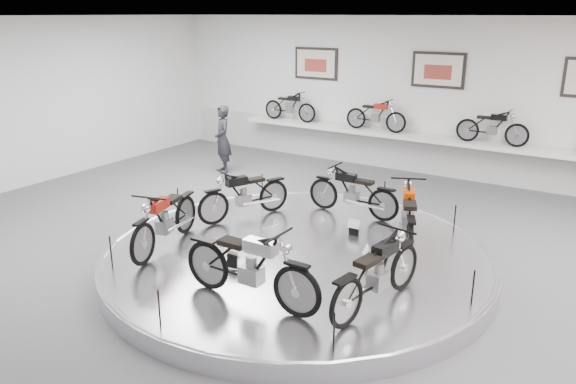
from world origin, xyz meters
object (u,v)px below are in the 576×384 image
Objects in this scene: bike_e at (250,265)px; display_platform at (297,258)px; bike_f at (378,272)px; bike_a at (408,214)px; shelf at (429,139)px; bike_d at (165,218)px; bike_b at (353,191)px; bike_c at (244,194)px; visitor at (223,139)px.

display_platform is at bearing 101.83° from bike_e.
display_platform is 3.71× the size of bike_f.
display_platform is 2.24m from bike_f.
bike_a is 0.95× the size of bike_e.
bike_a is at bearing -74.60° from shelf.
bike_f is (1.88, -1.04, 0.66)m from display_platform.
display_platform is at bearing 105.03° from bike_d.
bike_b is at bearing 89.86° from display_platform.
bike_f is (3.53, -1.80, 0.02)m from bike_c.
visitor is at bearing -152.55° from shelf.
bike_f is (1.87, -3.07, 0.03)m from bike_b.
bike_e is (0.38, -3.87, 0.07)m from bike_b.
bike_c is at bearing -7.42° from visitor.
bike_d is (-0.24, -1.85, 0.03)m from bike_c.
bike_d reaches higher than shelf.
bike_d is at bearing -150.25° from display_platform.
visitor is (-6.14, 2.67, 0.07)m from bike_a.
bike_c reaches higher than display_platform.
bike_b reaches higher than shelf.
bike_b is 0.87× the size of bike_e.
bike_d is at bearing 99.86° from bike_f.
shelf is 5.87m from bike_c.
shelf is (0.00, 6.40, 0.85)m from display_platform.
shelf is at bearing 90.00° from display_platform.
bike_c is 4.42m from visitor.
bike_d is 3.78m from bike_f.
bike_d is at bearing -104.24° from shelf.
bike_d is (-3.31, -2.36, 0.00)m from bike_a.
visitor is at bearing 131.42° from bike_e.
shelf is at bearing 92.58° from bike_e.
display_platform is at bearing 70.20° from bike_f.
visitor is at bearing 42.61° from bike_a.
bike_c is 0.96× the size of bike_f.
bike_e reaches higher than bike_b.
bike_c is at bearing 155.14° from display_platform.
shelf is 6.23× the size of bike_d.
bike_f is at bearing 76.03° from bike_d.
bike_b is (0.01, -4.37, -0.22)m from shelf.
bike_e is at bearing 57.16° from bike_d.
bike_b is 0.92× the size of bike_d.
bike_a is at bearing 41.93° from display_platform.
shelf is 6.18× the size of visitor.
visitor reaches higher than bike_f.
display_platform is 2.29m from bike_d.
bike_f reaches higher than bike_b.
bike_d is at bearing 161.75° from bike_e.
bike_c is 3.31m from bike_e.
bike_a is 2.35m from bike_f.
display_platform is 0.58× the size of shelf.
bike_a reaches higher than bike_b.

